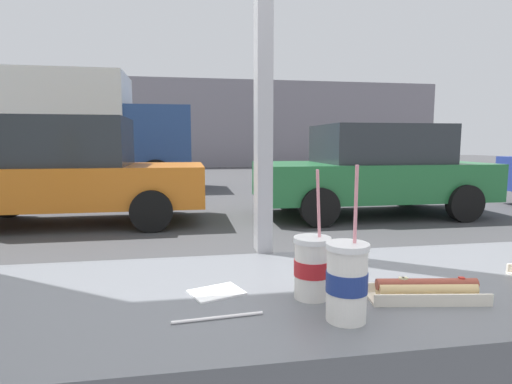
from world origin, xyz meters
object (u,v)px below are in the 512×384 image
(box_truck, at_px, (52,128))
(parked_car_orange, at_px, (68,171))
(soda_cup_left, at_px, (347,280))
(soda_cup_right, at_px, (312,266))
(hotdog_tray_near, at_px, (426,290))

(box_truck, bearing_deg, parked_car_orange, -71.27)
(soda_cup_left, distance_m, box_truck, 12.19)
(soda_cup_right, xyz_separation_m, hotdog_tray_near, (0.26, -0.06, -0.05))
(soda_cup_right, relative_size, hotdog_tray_near, 1.10)
(soda_cup_left, relative_size, box_truck, 0.04)
(soda_cup_right, distance_m, parked_car_orange, 6.64)
(soda_cup_left, xyz_separation_m, soda_cup_right, (-0.03, 0.13, -0.01))
(soda_cup_left, bearing_deg, soda_cup_right, 104.03)
(soda_cup_left, relative_size, parked_car_orange, 0.07)
(soda_cup_left, xyz_separation_m, hotdog_tray_near, (0.22, 0.07, -0.06))
(hotdog_tray_near, bearing_deg, soda_cup_left, -162.40)
(soda_cup_right, relative_size, box_truck, 0.04)
(hotdog_tray_near, relative_size, box_truck, 0.04)
(hotdog_tray_near, bearing_deg, parked_car_orange, 111.34)
(box_truck, bearing_deg, soda_cup_right, -70.87)
(soda_cup_left, distance_m, parked_car_orange, 6.77)
(soda_cup_right, xyz_separation_m, parked_car_orange, (-2.21, 6.25, -0.19))
(hotdog_tray_near, bearing_deg, soda_cup_right, 167.05)
(soda_cup_right, bearing_deg, box_truck, 109.13)
(hotdog_tray_near, distance_m, parked_car_orange, 6.78)
(soda_cup_left, relative_size, hotdog_tray_near, 1.16)
(soda_cup_right, bearing_deg, parked_car_orange, 109.47)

